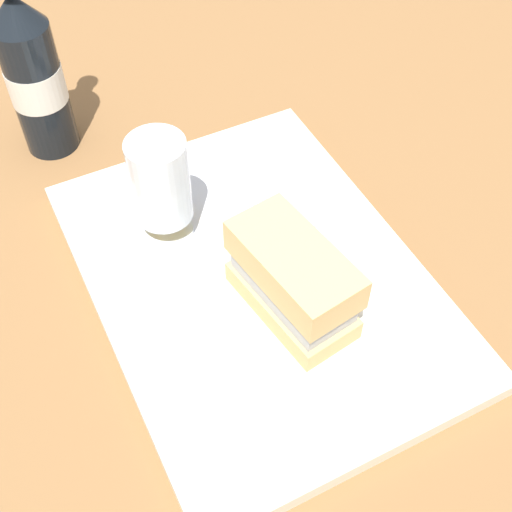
# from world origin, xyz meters

# --- Properties ---
(ground_plane) EXTENTS (3.00, 3.00, 0.00)m
(ground_plane) POSITION_xyz_m (0.00, 0.00, 0.00)
(ground_plane) COLOR olive
(tray) EXTENTS (0.44, 0.32, 0.02)m
(tray) POSITION_xyz_m (0.00, 0.00, 0.01)
(tray) COLOR beige
(tray) RESTS_ON ground_plane
(placemat) EXTENTS (0.38, 0.27, 0.00)m
(placemat) POSITION_xyz_m (0.00, 0.00, 0.02)
(placemat) COLOR silver
(placemat) RESTS_ON tray
(plate) EXTENTS (0.19, 0.19, 0.01)m
(plate) POSITION_xyz_m (-0.06, -0.01, 0.03)
(plate) COLOR silver
(plate) RESTS_ON placemat
(sandwich) EXTENTS (0.14, 0.08, 0.08)m
(sandwich) POSITION_xyz_m (-0.06, -0.01, 0.08)
(sandwich) COLOR tan
(sandwich) RESTS_ON plate
(beer_glass) EXTENTS (0.06, 0.06, 0.12)m
(beer_glass) POSITION_xyz_m (0.09, 0.06, 0.09)
(beer_glass) COLOR silver
(beer_glass) RESTS_ON placemat
(napkin_folded) EXTENTS (0.09, 0.07, 0.01)m
(napkin_folded) POSITION_xyz_m (0.07, -0.07, 0.02)
(napkin_folded) COLOR white
(napkin_folded) RESTS_ON placemat
(beer_bottle) EXTENTS (0.07, 0.07, 0.27)m
(beer_bottle) POSITION_xyz_m (0.31, 0.13, 0.10)
(beer_bottle) COLOR black
(beer_bottle) RESTS_ON ground_plane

